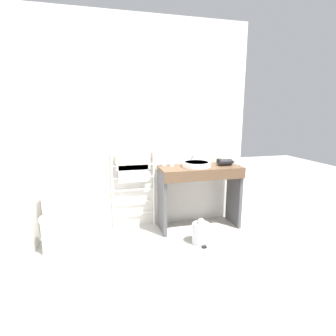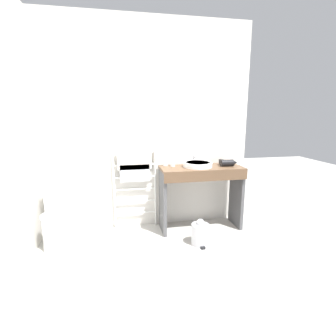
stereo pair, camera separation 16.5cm
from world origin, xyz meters
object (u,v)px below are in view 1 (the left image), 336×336
(cup_near_edge, at_px, (172,163))
(sink_basin, at_px, (197,164))
(toilet, at_px, (60,223))
(trash_bin, at_px, (201,233))
(hair_dryer, at_px, (226,162))
(towel_radiator, at_px, (133,172))
(cup_near_wall, at_px, (164,163))

(cup_near_edge, bearing_deg, sink_basin, -15.81)
(toilet, relative_size, trash_bin, 2.39)
(trash_bin, bearing_deg, sink_basin, 77.98)
(hair_dryer, height_order, trash_bin, hair_dryer)
(sink_basin, bearing_deg, trash_bin, -102.02)
(sink_basin, bearing_deg, hair_dryer, -3.31)
(towel_radiator, height_order, sink_basin, towel_radiator)
(towel_radiator, bearing_deg, trash_bin, -41.94)
(toilet, relative_size, sink_basin, 2.00)
(cup_near_edge, height_order, trash_bin, cup_near_edge)
(towel_radiator, distance_m, sink_basin, 0.82)
(cup_near_wall, bearing_deg, toilet, -166.96)
(sink_basin, height_order, cup_near_edge, cup_near_edge)
(cup_near_wall, height_order, trash_bin, cup_near_wall)
(towel_radiator, bearing_deg, cup_near_edge, -10.84)
(cup_near_wall, xyz_separation_m, cup_near_edge, (0.09, -0.06, 0.00))
(cup_near_wall, relative_size, trash_bin, 0.26)
(towel_radiator, distance_m, cup_near_wall, 0.41)
(toilet, xyz_separation_m, cup_near_wall, (1.27, 0.29, 0.57))
(towel_radiator, xyz_separation_m, hair_dryer, (1.19, -0.20, 0.11))
(toilet, xyz_separation_m, hair_dryer, (2.07, 0.13, 0.58))
(sink_basin, xyz_separation_m, cup_near_wall, (-0.40, 0.15, 0.01))
(hair_dryer, bearing_deg, cup_near_edge, 171.12)
(sink_basin, distance_m, hair_dryer, 0.40)
(towel_radiator, distance_m, trash_bin, 1.13)
(cup_near_edge, distance_m, hair_dryer, 0.71)
(towel_radiator, xyz_separation_m, trash_bin, (0.70, -0.63, -0.63))
(cup_near_wall, distance_m, cup_near_edge, 0.11)
(toilet, relative_size, cup_near_edge, 8.72)
(towel_radiator, bearing_deg, sink_basin, -12.79)
(sink_basin, distance_m, trash_bin, 0.86)
(towel_radiator, relative_size, cup_near_edge, 12.32)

